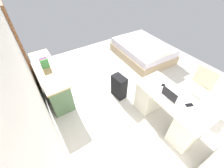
{
  "coord_description": "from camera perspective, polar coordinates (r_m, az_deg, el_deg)",
  "views": [
    {
      "loc": [
        -2.07,
        2.0,
        2.76
      ],
      "look_at": [
        -0.14,
        0.73,
        0.6
      ],
      "focal_mm": 23.44,
      "sensor_mm": 36.0,
      "label": 1
    }
  ],
  "objects": [
    {
      "name": "cell_phone_near_laptop",
      "position": [
        2.89,
        27.92,
        -7.21
      ],
      "size": [
        0.11,
        0.15,
        0.01
      ],
      "primitive_type": "cube",
      "rotation": [
        0.0,
        0.0,
        -0.38
      ],
      "color": "black",
      "rests_on": "desk"
    },
    {
      "name": "suitcase_black",
      "position": [
        3.54,
        2.74,
        -1.06
      ],
      "size": [
        0.38,
        0.25,
        0.6
      ],
      "primitive_type": "cube",
      "rotation": [
        0.0,
        0.0,
        0.08
      ],
      "color": "black",
      "rests_on": "ground_plane"
    },
    {
      "name": "door_wooden",
      "position": [
        4.13,
        -31.59,
        11.71
      ],
      "size": [
        0.88,
        0.05,
        2.04
      ],
      "primitive_type": "cube",
      "color": "brown",
      "rests_on": "ground_plane"
    },
    {
      "name": "desk",
      "position": [
        3.17,
        21.11,
        -9.13
      ],
      "size": [
        1.45,
        0.68,
        0.76
      ],
      "color": "silver",
      "rests_on": "ground_plane"
    },
    {
      "name": "figurine_small",
      "position": [
        3.94,
        -25.56,
        8.62
      ],
      "size": [
        0.08,
        0.08,
        0.11
      ],
      "primitive_type": "cone",
      "color": "gold",
      "rests_on": "credenza"
    },
    {
      "name": "laptop",
      "position": [
        2.85,
        21.96,
        -4.16
      ],
      "size": [
        0.31,
        0.23,
        0.21
      ],
      "color": "silver",
      "rests_on": "desk"
    },
    {
      "name": "cell_phone_by_mouse",
      "position": [
        3.05,
        19.19,
        -0.72
      ],
      "size": [
        0.1,
        0.15,
        0.01
      ],
      "primitive_type": "cube",
      "rotation": [
        0.0,
        0.0,
        0.29
      ],
      "color": "black",
      "rests_on": "desk"
    },
    {
      "name": "credenza",
      "position": [
        3.91,
        -22.64,
        1.51
      ],
      "size": [
        1.8,
        0.48,
        0.74
      ],
      "color": "#4C6B47",
      "rests_on": "ground_plane"
    },
    {
      "name": "desk_lamp",
      "position": [
        2.62,
        32.68,
        -7.57
      ],
      "size": [
        0.16,
        0.11,
        0.34
      ],
      "color": "silver",
      "rests_on": "desk"
    },
    {
      "name": "ground_plane",
      "position": [
        3.99,
        7.67,
        -1.18
      ],
      "size": [
        5.44,
        5.44,
        0.0
      ],
      "primitive_type": "plane",
      "color": "beige"
    },
    {
      "name": "computer_mouse",
      "position": [
        3.0,
        18.66,
        -1.28
      ],
      "size": [
        0.06,
        0.1,
        0.03
      ],
      "primitive_type": "ellipsoid",
      "rotation": [
        0.0,
        0.0,
        -0.01
      ],
      "color": "white",
      "rests_on": "desk"
    },
    {
      "name": "wall_back",
      "position": [
        2.47,
        -30.92,
        3.57
      ],
      "size": [
        4.44,
        0.1,
        2.86
      ],
      "primitive_type": "cube",
      "color": "silver",
      "rests_on": "ground_plane"
    },
    {
      "name": "bed",
      "position": [
        5.11,
        11.87,
        12.66
      ],
      "size": [
        1.96,
        1.49,
        0.58
      ],
      "color": "tan",
      "rests_on": "ground_plane"
    },
    {
      "name": "office_chair",
      "position": [
        3.8,
        30.15,
        -1.99
      ],
      "size": [
        0.52,
        0.52,
        0.94
      ],
      "color": "black",
      "rests_on": "ground_plane"
    },
    {
      "name": "book_row",
      "position": [
        3.7,
        -24.87,
        7.52
      ],
      "size": [
        0.16,
        0.17,
        0.22
      ],
      "color": "#42934B",
      "rests_on": "credenza"
    }
  ]
}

